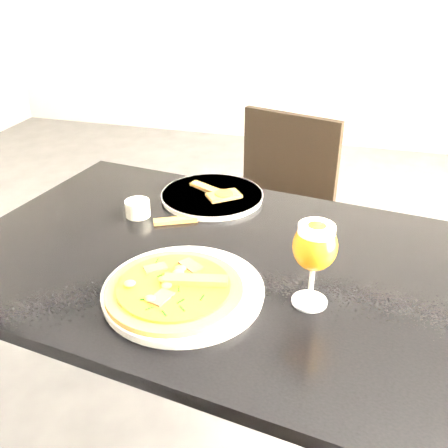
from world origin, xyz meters
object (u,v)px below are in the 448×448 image
(chair_far, at_px, (273,222))
(pizza, at_px, (175,288))
(beer_glass, at_px, (315,247))
(dining_table, at_px, (212,286))

(chair_far, relative_size, pizza, 3.09)
(chair_far, xyz_separation_m, pizza, (-0.05, -0.88, 0.30))
(chair_far, xyz_separation_m, beer_glass, (0.22, -0.82, 0.40))
(chair_far, bearing_deg, dining_table, -75.69)
(chair_far, distance_m, pizza, 0.93)
(dining_table, xyz_separation_m, beer_glass, (0.25, -0.12, 0.22))
(dining_table, relative_size, pizza, 4.62)
(pizza, relative_size, beer_glass, 1.53)
(pizza, xyz_separation_m, beer_glass, (0.27, 0.06, 0.10))
(pizza, distance_m, beer_glass, 0.29)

